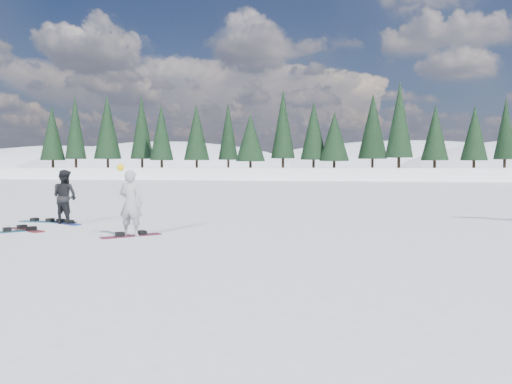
% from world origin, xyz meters
% --- Properties ---
extents(ground, '(420.00, 420.00, 0.00)m').
position_xyz_m(ground, '(0.00, 0.00, 0.00)').
color(ground, white).
rests_on(ground, ground).
extents(alpine_backdrop, '(412.50, 227.00, 53.20)m').
position_xyz_m(alpine_backdrop, '(-11.72, 189.17, -13.97)').
color(alpine_backdrop, white).
rests_on(alpine_backdrop, ground).
extents(snowboarder_woman, '(0.61, 0.41, 1.81)m').
position_xyz_m(snowboarder_woman, '(-0.52, -0.03, 0.84)').
color(snowboarder_woman, '#9FA0A4').
rests_on(snowboarder_woman, ground).
extents(snowboarder_man, '(0.90, 0.76, 1.64)m').
position_xyz_m(snowboarder_man, '(-3.75, 2.11, 0.82)').
color(snowboarder_man, black).
rests_on(snowboarder_man, ground).
extents(snowboard_woman, '(1.25, 1.26, 0.03)m').
position_xyz_m(snowboard_woman, '(-0.52, -0.03, 0.01)').
color(snowboard_woman, maroon).
rests_on(snowboard_woman, ground).
extents(snowboard_man, '(1.43, 1.01, 0.03)m').
position_xyz_m(snowboard_man, '(-3.75, 2.11, 0.01)').
color(snowboard_man, '#1B3599').
rests_on(snowboard_man, ground).
extents(snowboard_loose_b, '(1.45, 0.96, 0.03)m').
position_xyz_m(snowboard_loose_b, '(-3.85, 0.47, 0.01)').
color(snowboard_loose_b, maroon).
rests_on(snowboard_loose_b, ground).
extents(snowboard_loose_c, '(1.51, 0.31, 0.03)m').
position_xyz_m(snowboard_loose_c, '(-4.67, 2.30, 0.01)').
color(snowboard_loose_c, teal).
rests_on(snowboard_loose_c, ground).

